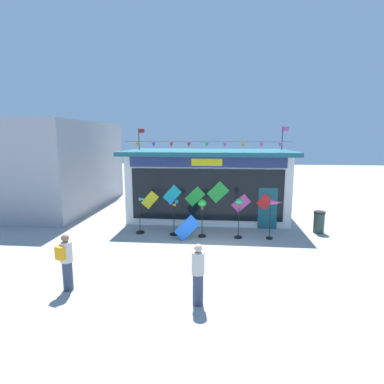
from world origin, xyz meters
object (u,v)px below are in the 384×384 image
kite_shop_building (209,184)px  wind_spinner_right (275,209)px  wind_spinner_far_left (142,214)px  person_mid_plaza (66,261)px  wind_spinner_center_right (239,209)px  display_kite_on_ground (187,228)px  wind_spinner_left (174,212)px  person_near_camera (198,274)px  trash_bin (319,222)px  wind_spinner_center_left (202,208)px

kite_shop_building → wind_spinner_right: 4.69m
wind_spinner_right → wind_spinner_far_left: bearing=177.6°
person_mid_plaza → wind_spinner_far_left: bearing=-75.5°
wind_spinner_far_left → wind_spinner_center_right: wind_spinner_center_right is taller
wind_spinner_far_left → wind_spinner_right: bearing=-2.4°
kite_shop_building → display_kite_on_ground: kite_shop_building is taller
wind_spinner_center_right → person_mid_plaza: (-5.15, -5.27, -0.40)m
wind_spinner_left → person_mid_plaza: size_ratio=1.04×
wind_spinner_far_left → display_kite_on_ground: 2.37m
wind_spinner_left → wind_spinner_far_left: bearing=174.2°
person_near_camera → wind_spinner_far_left: bearing=-62.0°
wind_spinner_left → display_kite_on_ground: wind_spinner_left is taller
kite_shop_building → display_kite_on_ground: (-0.71, -4.11, -1.32)m
wind_spinner_left → trash_bin: bearing=8.7°
wind_spinner_far_left → wind_spinner_left: wind_spinner_left is taller
wind_spinner_left → wind_spinner_center_right: wind_spinner_center_right is taller
display_kite_on_ground → person_near_camera: bearing=-80.3°
person_near_camera → wind_spinner_center_left: bearing=-86.6°
wind_spinner_center_left → person_near_camera: 5.74m
display_kite_on_ground → person_mid_plaza: bearing=-121.9°
trash_bin → display_kite_on_ground: size_ratio=0.98×
wind_spinner_center_right → display_kite_on_ground: wind_spinner_center_right is taller
kite_shop_building → wind_spinner_center_right: (1.49, -3.56, -0.59)m
display_kite_on_ground → wind_spinner_center_right: bearing=13.9°
wind_spinner_left → wind_spinner_right: (4.42, -0.10, 0.24)m
wind_spinner_center_right → person_mid_plaza: bearing=-134.3°
kite_shop_building → wind_spinner_far_left: bearing=-131.5°
kite_shop_building → wind_spinner_center_left: (-0.11, -3.53, -0.55)m
wind_spinner_center_left → wind_spinner_right: wind_spinner_right is taller
wind_spinner_right → person_mid_plaza: (-6.68, -5.29, -0.44)m
person_near_camera → person_mid_plaza: (-3.82, 0.41, 0.03)m
wind_spinner_right → trash_bin: wind_spinner_right is taller
wind_spinner_left → person_near_camera: 6.01m
wind_spinner_far_left → wind_spinner_center_right: size_ratio=0.94×
trash_bin → wind_spinner_far_left: bearing=-173.9°
wind_spinner_left → display_kite_on_ground: 1.09m
kite_shop_building → wind_spinner_far_left: kite_shop_building is taller
wind_spinner_center_left → person_mid_plaza: 6.40m
wind_spinner_center_right → wind_spinner_center_left: bearing=178.8°
wind_spinner_far_left → wind_spinner_left: bearing=-5.8°
person_near_camera → person_mid_plaza: same height
wind_spinner_right → trash_bin: 2.61m
wind_spinner_center_right → trash_bin: wind_spinner_center_right is taller
wind_spinner_center_right → display_kite_on_ground: (-2.21, -0.55, -0.73)m
trash_bin → display_kite_on_ground: (-5.95, -1.69, 0.05)m
kite_shop_building → person_near_camera: (0.17, -9.24, -1.02)m
trash_bin → display_kite_on_ground: display_kite_on_ground is taller
trash_bin → wind_spinner_right: bearing=-153.2°
person_mid_plaza → trash_bin: size_ratio=1.66×
person_near_camera → display_kite_on_ground: person_near_camera is taller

